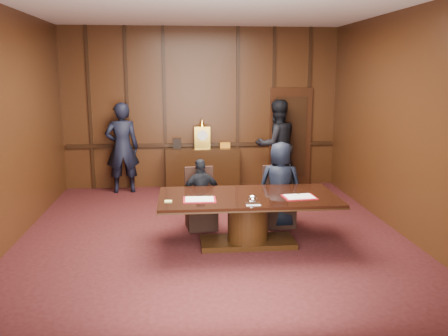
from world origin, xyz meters
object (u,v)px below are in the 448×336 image
object	(u,v)px
signatory_left	(201,194)
sideboard	(202,167)
witness_left	(122,148)
witness_right	(276,145)
conference_table	(248,212)
signatory_right	(280,185)

from	to	relation	value
signatory_left	sideboard	bearing A→B (deg)	-104.90
witness_left	witness_right	distance (m)	3.31
sideboard	witness_left	bearing A→B (deg)	-174.65
sideboard	signatory_left	distance (m)	2.77
signatory_left	witness_right	xyz separation A→B (m)	(1.76, 2.56, 0.40)
signatory_left	conference_table	bearing A→B (deg)	117.43
conference_table	signatory_right	xyz separation A→B (m)	(0.65, 0.80, 0.21)
conference_table	signatory_right	size ratio (longest dim) A/B	1.83
conference_table	signatory_right	world-z (taller)	signatory_right
conference_table	witness_left	size ratio (longest dim) A/B	1.36
sideboard	conference_table	bearing A→B (deg)	-82.11
signatory_right	witness_left	distance (m)	3.87
conference_table	witness_right	distance (m)	3.57
sideboard	signatory_right	size ratio (longest dim) A/B	1.12
sideboard	signatory_left	world-z (taller)	sideboard
witness_left	witness_right	size ratio (longest dim) A/B	0.98
witness_left	conference_table	bearing A→B (deg)	115.35
sideboard	witness_left	size ratio (longest dim) A/B	0.83
conference_table	signatory_left	distance (m)	1.03
sideboard	witness_right	distance (m)	1.69
sideboard	witness_right	bearing A→B (deg)	-7.16
sideboard	signatory_right	xyz separation A→B (m)	(1.14, -2.76, 0.23)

